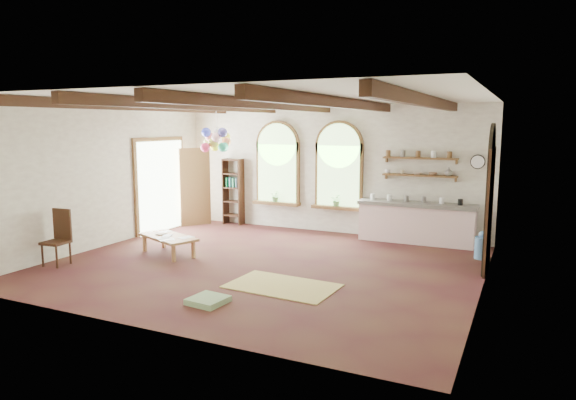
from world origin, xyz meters
The scene contains 27 objects.
floor centered at (0.00, 0.00, 0.00)m, with size 8.00×8.00×0.00m, color #4C2B1F.
ceiling_beams centered at (0.00, 0.00, 3.10)m, with size 6.20×6.80×0.18m, color #382111, non-canonical shape.
window_left centered at (-1.40, 3.43, 1.63)m, with size 1.30×0.28×2.20m.
window_right centered at (0.30, 3.43, 1.63)m, with size 1.30×0.28×2.20m.
left_doorway centered at (-3.95, 1.80, 1.15)m, with size 0.10×1.90×2.50m, color brown.
right_doorway centered at (3.95, 1.50, 1.10)m, with size 0.10×1.30×2.40m, color black.
kitchen_counter centered at (2.30, 3.20, 0.48)m, with size 2.68×0.62×0.94m.
wall_shelf_lower centered at (2.30, 3.38, 1.55)m, with size 1.70×0.24×0.04m, color brown.
wall_shelf_upper centered at (2.30, 3.38, 1.95)m, with size 1.70×0.24×0.04m, color brown.
wall_clock centered at (3.55, 3.45, 1.90)m, with size 0.32×0.32×0.04m, color black.
bookshelf centered at (-2.70, 3.32, 0.90)m, with size 0.53×0.32×1.80m.
coffee_table centered at (-2.20, -0.16, 0.35)m, with size 1.55×1.12×0.40m.
side_chair centered at (-3.65, -1.72, 0.31)m, with size 0.47×0.47×1.09m.
floor_mat centered at (0.92, -1.08, 0.01)m, with size 1.82×1.12×0.02m, color tan.
floor_cushion centered at (0.24, -2.30, 0.05)m, with size 0.53×0.53×0.09m, color #7C9E6D.
water_jug_a centered at (3.10, 3.20, 0.24)m, with size 0.29×0.29×0.56m.
water_jug_b centered at (3.82, 2.30, 0.25)m, with size 0.30×0.30×0.58m.
balloon_cluster centered at (-2.41, 2.08, 2.34)m, with size 0.83×0.86×1.15m.
table_book centered at (-2.49, -0.09, 0.41)m, with size 0.16×0.22×0.02m, color olive.
tablet centered at (-2.21, -0.18, 0.41)m, with size 0.18×0.26×0.01m, color black.
potted_plant_left centered at (-1.40, 3.32, 0.85)m, with size 0.27×0.23×0.30m, color #598C4C.
potted_plant_right centered at (0.30, 3.32, 0.85)m, with size 0.27×0.23×0.30m, color #598C4C.
shelf_cup_a centered at (1.55, 3.38, 1.62)m, with size 0.12×0.10×0.10m, color white.
shelf_cup_b centered at (1.90, 3.38, 1.62)m, with size 0.10×0.10×0.09m, color beige.
shelf_bowl_a centered at (2.25, 3.38, 1.60)m, with size 0.22×0.22×0.05m, color beige.
shelf_bowl_b centered at (2.60, 3.38, 1.60)m, with size 0.20×0.20×0.06m, color #8C664C.
shelf_vase centered at (2.95, 3.38, 1.67)m, with size 0.18×0.18×0.19m, color slate.
Camera 1 is at (4.58, -8.63, 2.73)m, focal length 32.00 mm.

